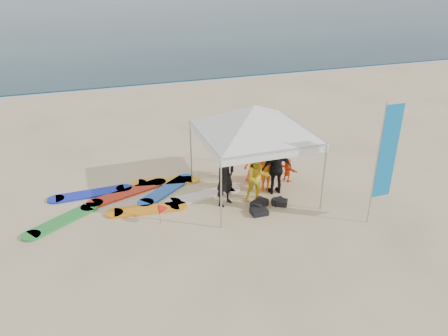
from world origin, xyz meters
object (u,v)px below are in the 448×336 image
person_black_a (225,176)px  surfboard_spread (139,197)px  person_seated (288,170)px  person_black_b (277,169)px  canopy_tent (255,105)px  person_orange_b (255,157)px  person_yellow (258,178)px  person_orange_a (266,168)px  marker_pennant (163,209)px  feather_flag (386,154)px

person_black_a → surfboard_spread: size_ratio=0.30×
person_seated → person_black_b: bearing=109.9°
canopy_tent → person_orange_b: bearing=62.5°
person_yellow → person_orange_a: 0.80m
surfboard_spread → person_black_a: bearing=-26.5°
person_orange_b → surfboard_spread: bearing=-31.8°
marker_pennant → feather_flag: bearing=-17.7°
person_black_a → surfboard_spread: person_black_a is taller
feather_flag → person_black_b: bearing=129.0°
person_black_b → feather_flag: (2.07, -2.56, 1.31)m
person_black_a → person_seated: (2.60, 0.83, -0.57)m
canopy_tent → marker_pennant: 4.15m
canopy_tent → marker_pennant: canopy_tent is taller
person_yellow → person_orange_a: (0.55, 0.59, 0.01)m
person_yellow → person_orange_b: size_ratio=0.90×
person_black_a → person_orange_a: (1.60, 0.49, -0.17)m
person_yellow → feather_flag: (2.86, -2.30, 1.38)m
person_black_b → person_seated: bearing=-133.7°
surfboard_spread → person_orange_a: bearing=-10.8°
person_orange_a → marker_pennant: person_orange_a is taller
surfboard_spread → canopy_tent: bearing=-14.1°
person_seated → surfboard_spread: (-5.16, 0.45, -0.38)m
feather_flag → person_yellow: bearing=141.2°
person_black_b → marker_pennant: bearing=14.3°
person_orange_a → canopy_tent: 2.30m
person_seated → person_orange_a: bearing=87.6°
person_black_b → person_orange_b: (-0.33, 1.04, 0.02)m
person_yellow → marker_pennant: person_yellow is taller
person_black_b → person_orange_a: bearing=-49.1°
person_yellow → canopy_tent: (0.02, 0.47, 2.24)m
person_black_b → person_black_a: bearing=9.8°
feather_flag → person_black_a: bearing=148.5°
person_orange_a → person_black_b: 0.41m
person_black_a → person_black_b: bearing=-24.5°
person_black_b → person_orange_b: 1.09m
person_seated → marker_pennant: person_seated is taller
person_orange_a → person_seated: person_orange_a is taller
person_orange_b → person_black_a: bearing=7.7°
feather_flag → canopy_tent: bearing=135.7°
person_black_a → person_orange_b: person_black_a is taller
person_orange_b → canopy_tent: 2.34m
canopy_tent → surfboard_spread: (-3.64, 0.91, -3.01)m
person_black_b → canopy_tent: (-0.76, 0.21, 2.16)m
person_black_b → feather_flag: size_ratio=0.47×
person_orange_a → person_black_b: (0.24, -0.32, 0.07)m
person_seated → feather_flag: size_ratio=0.22×
person_black_a → surfboard_spread: 3.01m
person_seated → canopy_tent: bearing=85.5°
canopy_tent → person_black_b: bearing=-15.1°
person_orange_b → surfboard_spread: person_orange_b is taller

